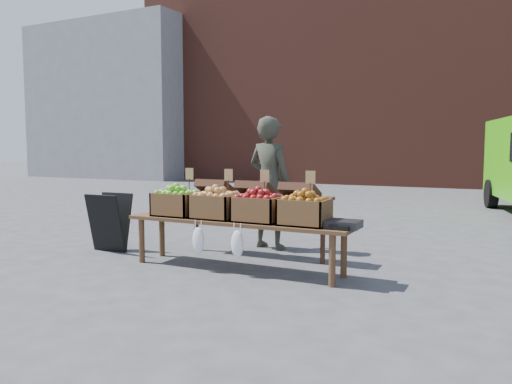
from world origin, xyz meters
The scene contains 12 objects.
ground centered at (0.00, 0.00, 0.00)m, with size 80.00×80.00×0.00m, color #48484A.
brick_building centered at (0.00, 15.00, 5.00)m, with size 24.00×4.00×10.00m, color brown.
grey_building centered at (-14.00, 13.00, 3.50)m, with size 8.00×3.00×7.00m, color gray.
vendor centered at (-0.45, 1.24, 0.91)m, with size 0.66×0.43×1.81m, color #33362A.
chalkboard_sign centered at (-2.28, 0.09, 0.39)m, with size 0.52×0.29×0.79m, color black, non-canonical shape.
back_table centered at (-0.39, 0.69, 0.52)m, with size 2.10×0.44×1.04m, color #3E2317, non-canonical shape.
display_bench centered at (-0.27, -0.03, 0.28)m, with size 2.70×0.56×0.57m, color #50341E, non-canonical shape.
crate_golden_apples centered at (-1.10, -0.03, 0.71)m, with size 0.50×0.40×0.28m, color #469F15, non-canonical shape.
crate_russet_pears centered at (-0.55, -0.03, 0.71)m, with size 0.50×0.40×0.28m, color #B29240, non-canonical shape.
crate_red_apples centered at (0.00, -0.03, 0.71)m, with size 0.50×0.40×0.28m, color #790308, non-canonical shape.
crate_green_apples centered at (0.55, -0.03, 0.71)m, with size 0.50×0.40×0.28m, color #996B1F, non-canonical shape.
weighing_scale centered at (0.98, -0.03, 0.61)m, with size 0.34×0.30×0.08m, color black.
Camera 1 is at (2.43, -4.95, 1.40)m, focal length 35.00 mm.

